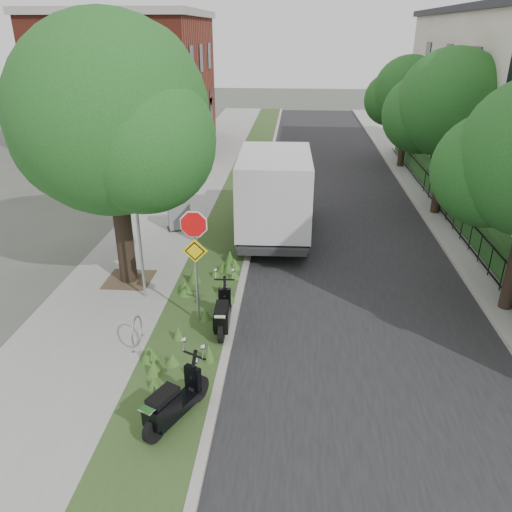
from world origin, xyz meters
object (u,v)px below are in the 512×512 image
Objects in this scene: scooter_near at (223,318)px; scooter_far at (170,408)px; sign_assembly at (195,245)px; box_truck at (275,190)px; utility_cabinet at (179,214)px.

scooter_far is (-0.54, -3.38, 0.02)m from scooter_near.
sign_assembly is 6.76m from box_truck.
sign_assembly reaches higher than scooter_near.
sign_assembly is 1.85× the size of scooter_far.
box_truck is 3.84m from utility_cabinet.
scooter_near is 3.42m from scooter_far.
sign_assembly is at bearing 147.06° from scooter_near.
sign_assembly reaches higher than utility_cabinet.
scooter_near is at bearing -69.27° from utility_cabinet.
sign_assembly is 7.12m from utility_cabinet.
sign_assembly is at bearing 92.56° from scooter_far.
scooter_far reaches higher than scooter_near.
scooter_near is 0.29× the size of box_truck.
utility_cabinet reaches higher than scooter_near.
sign_assembly is at bearing -73.41° from utility_cabinet.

